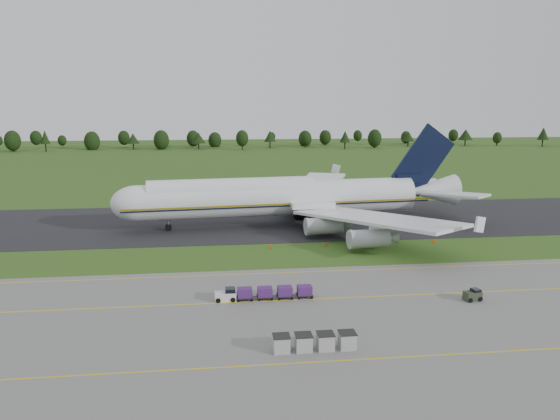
{
  "coord_description": "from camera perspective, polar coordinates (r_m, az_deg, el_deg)",
  "views": [
    {
      "loc": [
        -12.71,
        -91.08,
        26.33
      ],
      "look_at": [
        -1.57,
        2.0,
        7.68
      ],
      "focal_mm": 35.0,
      "sensor_mm": 36.0,
      "label": 1
    }
  ],
  "objects": [
    {
      "name": "taxiway",
      "position": [
        122.61,
        -0.72,
        -1.13
      ],
      "size": [
        300.0,
        40.0,
        0.08
      ],
      "primitive_type": "cube",
      "color": "black",
      "rests_on": "ground"
    },
    {
      "name": "aircraft",
      "position": [
        117.43,
        0.62,
        1.37
      ],
      "size": [
        77.25,
        74.89,
        21.66
      ],
      "color": "silver",
      "rests_on": "ground"
    },
    {
      "name": "edge_markers",
      "position": [
        102.8,
        7.71,
        -3.54
      ],
      "size": [
        31.7,
        0.3,
        0.6
      ],
      "color": "#E33E07",
      "rests_on": "ground"
    },
    {
      "name": "uld_row",
      "position": [
        60.44,
        3.63,
        -13.58
      ],
      "size": [
        9.04,
        1.84,
        1.82
      ],
      "color": "#A1A1A1",
      "rests_on": "apron"
    },
    {
      "name": "apron",
      "position": [
        64.12,
        5.36,
        -13.02
      ],
      "size": [
        300.0,
        52.0,
        0.06
      ],
      "primitive_type": "cube",
      "color": "slate",
      "rests_on": "ground"
    },
    {
      "name": "baggage_train",
      "position": [
        74.65,
        -1.83,
        -8.66
      ],
      "size": [
        13.27,
        1.7,
        1.63
      ],
      "color": "silver",
      "rests_on": "apron"
    },
    {
      "name": "apron_markings",
      "position": [
        70.43,
        4.15,
        -10.68
      ],
      "size": [
        300.0,
        30.2,
        0.01
      ],
      "color": "#DDC10D",
      "rests_on": "apron"
    },
    {
      "name": "utility_cart",
      "position": [
        78.66,
        19.47,
        -8.47
      ],
      "size": [
        2.44,
        1.71,
        1.23
      ],
      "color": "#2E3525",
      "rests_on": "apron"
    },
    {
      "name": "tree_line",
      "position": [
        312.75,
        -6.3,
        7.46
      ],
      "size": [
        530.14,
        22.81,
        11.72
      ],
      "color": "black",
      "rests_on": "ground"
    },
    {
      "name": "ground",
      "position": [
        95.66,
        1.08,
        -4.73
      ],
      "size": [
        600.0,
        600.0,
        0.0
      ],
      "primitive_type": "plane",
      "color": "#2D4F17",
      "rests_on": "ground"
    }
  ]
}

